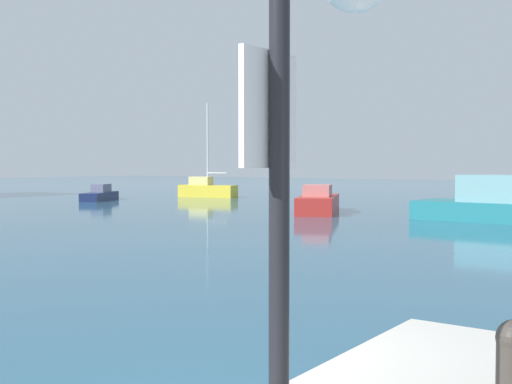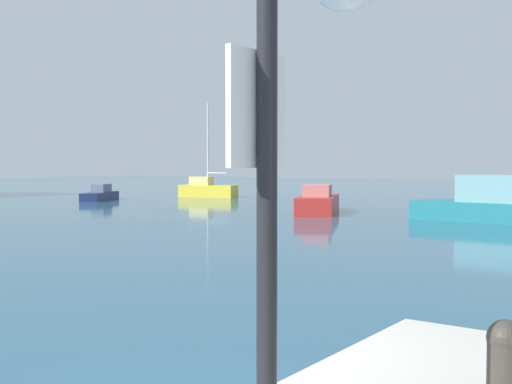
{
  "view_description": "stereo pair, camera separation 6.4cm",
  "coord_description": "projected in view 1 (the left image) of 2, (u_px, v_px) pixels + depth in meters",
  "views": [
    {
      "loc": [
        -3.67,
        -3.5,
        2.43
      ],
      "look_at": [
        26.52,
        18.31,
        0.82
      ],
      "focal_mm": 44.66,
      "sensor_mm": 36.0,
      "label": 1
    },
    {
      "loc": [
        -3.64,
        -3.55,
        2.43
      ],
      "look_at": [
        26.52,
        18.31,
        0.82
      ],
      "focal_mm": 44.66,
      "sensor_mm": 36.0,
      "label": 2
    }
  ],
  "objects": [
    {
      "name": "sailboat_yellow_center_channel",
      "position": [
        207.0,
        189.0,
        47.37
      ],
      "size": [
        2.1,
        4.6,
        7.0
      ],
      "color": "gold",
      "rests_on": "water"
    },
    {
      "name": "motorboat_navy_outer_mooring",
      "position": [
        100.0,
        194.0,
        43.27
      ],
      "size": [
        4.42,
        3.22,
        1.1
      ],
      "color": "#19234C",
      "rests_on": "water"
    },
    {
      "name": "water",
      "position": [
        78.0,
        218.0,
        28.97
      ],
      "size": [
        160.0,
        160.0,
        0.0
      ],
      "primitive_type": "plane",
      "color": "#285670",
      "rests_on": "ground"
    },
    {
      "name": "motorboat_red_far_left",
      "position": [
        318.0,
        202.0,
        32.04
      ],
      "size": [
        5.82,
        3.96,
        1.43
      ],
      "color": "#B22823",
      "rests_on": "water"
    }
  ]
}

